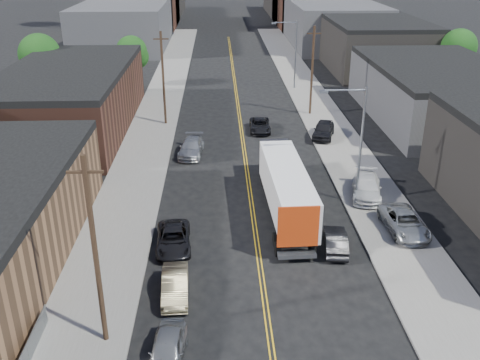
{
  "coord_description": "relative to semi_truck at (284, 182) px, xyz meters",
  "views": [
    {
      "loc": [
        -2.41,
        -11.42,
        18.21
      ],
      "look_at": [
        -0.93,
        23.95,
        2.5
      ],
      "focal_mm": 40.0,
      "sensor_mm": 36.0,
      "label": 1
    }
  ],
  "objects": [
    {
      "name": "ground",
      "position": [
        -2.31,
        35.91,
        -2.21
      ],
      "size": [
        260.0,
        260.0,
        0.0
      ],
      "primitive_type": "plane",
      "color": "black",
      "rests_on": "ground"
    },
    {
      "name": "centerline",
      "position": [
        -2.31,
        20.91,
        -2.21
      ],
      "size": [
        0.32,
        120.0,
        0.01
      ],
      "primitive_type": "cube",
      "color": "gold",
      "rests_on": "ground"
    },
    {
      "name": "sidewalk_left",
      "position": [
        -11.81,
        20.91,
        -2.14
      ],
      "size": [
        5.0,
        140.0,
        0.15
      ],
      "primitive_type": "cube",
      "color": "slate",
      "rests_on": "ground"
    },
    {
      "name": "sidewalk_right",
      "position": [
        7.19,
        20.91,
        -2.14
      ],
      "size": [
        5.0,
        140.0,
        0.15
      ],
      "primitive_type": "cube",
      "color": "slate",
      "rests_on": "ground"
    },
    {
      "name": "warehouse_brown",
      "position": [
        -20.31,
        19.91,
        1.09
      ],
      "size": [
        12.0,
        26.0,
        6.6
      ],
      "color": "#47261C",
      "rests_on": "ground"
    },
    {
      "name": "industrial_right_b",
      "position": [
        19.69,
        21.91,
        0.84
      ],
      "size": [
        14.0,
        24.0,
        6.1
      ],
      "color": "#38393B",
      "rests_on": "ground"
    },
    {
      "name": "industrial_right_c",
      "position": [
        19.69,
        47.91,
        1.59
      ],
      "size": [
        14.0,
        22.0,
        7.6
      ],
      "color": "black",
      "rests_on": "ground"
    },
    {
      "name": "skyline_left_a",
      "position": [
        -22.31,
        70.91,
        1.79
      ],
      "size": [
        16.0,
        30.0,
        8.0
      ],
      "primitive_type": "cube",
      "color": "#38393B",
      "rests_on": "ground"
    },
    {
      "name": "skyline_right_a",
      "position": [
        17.69,
        70.91,
        1.79
      ],
      "size": [
        16.0,
        30.0,
        8.0
      ],
      "primitive_type": "cube",
      "color": "#38393B",
      "rests_on": "ground"
    },
    {
      "name": "skyline_left_b",
      "position": [
        -22.31,
        95.91,
        2.79
      ],
      "size": [
        16.0,
        26.0,
        10.0
      ],
      "primitive_type": "cube",
      "color": "#47261C",
      "rests_on": "ground"
    },
    {
      "name": "skyline_right_b",
      "position": [
        17.69,
        95.91,
        2.79
      ],
      "size": [
        16.0,
        26.0,
        10.0
      ],
      "primitive_type": "cube",
      "color": "#47261C",
      "rests_on": "ground"
    },
    {
      "name": "skyline_left_c",
      "position": [
        -22.31,
        115.91,
        1.29
      ],
      "size": [
        16.0,
        40.0,
        7.0
      ],
      "primitive_type": "cube",
      "color": "black",
      "rests_on": "ground"
    },
    {
      "name": "skyline_right_c",
      "position": [
        17.69,
        115.91,
        1.29
      ],
      "size": [
        16.0,
        40.0,
        7.0
      ],
      "primitive_type": "cube",
      "color": "black",
      "rests_on": "ground"
    },
    {
      "name": "streetlight_near",
      "position": [
        5.29,
        0.91,
        3.12
      ],
      "size": [
        3.39,
        0.25,
        9.0
      ],
      "color": "gray",
      "rests_on": "ground"
    },
    {
      "name": "streetlight_far",
      "position": [
        5.29,
        35.91,
        3.12
      ],
      "size": [
        3.39,
        0.25,
        9.0
      ],
      "color": "gray",
      "rests_on": "ground"
    },
    {
      "name": "utility_pole_left_near",
      "position": [
        -10.51,
        -14.09,
        2.93
      ],
      "size": [
        1.6,
        0.26,
        10.0
      ],
      "color": "black",
      "rests_on": "ground"
    },
    {
      "name": "utility_pole_left_far",
      "position": [
        -10.51,
        20.91,
        2.93
      ],
      "size": [
        1.6,
        0.26,
        10.0
      ],
      "color": "black",
      "rests_on": "ground"
    },
    {
      "name": "utility_pole_right",
      "position": [
        5.89,
        23.91,
        2.93
      ],
      "size": [
        1.6,
        0.26,
        10.0
      ],
      "color": "black",
      "rests_on": "ground"
    },
    {
      "name": "tree_left_mid",
      "position": [
        -26.25,
        30.91,
        3.27
      ],
      "size": [
        5.1,
        5.04,
        8.37
      ],
      "color": "black",
      "rests_on": "ground"
    },
    {
      "name": "tree_left_far",
      "position": [
        -16.25,
        37.91,
        2.35
      ],
      "size": [
        4.35,
        4.2,
        6.97
      ],
      "color": "black",
      "rests_on": "ground"
    },
    {
      "name": "tree_right_far",
      "position": [
        27.75,
        35.91,
        2.97
      ],
      "size": [
        4.85,
        4.76,
        7.91
      ],
      "color": "black",
      "rests_on": "ground"
    },
    {
      "name": "semi_truck",
      "position": [
        0.0,
        0.0,
        0.0
      ],
      "size": [
        2.95,
        14.91,
        3.88
      ],
      "rotation": [
        0.0,
        0.0,
        0.04
      ],
      "color": "white",
      "rests_on": "ground"
    },
    {
      "name": "car_left_a",
      "position": [
        -7.31,
        -15.63,
        -1.53
      ],
      "size": [
        1.9,
        4.13,
        1.37
      ],
      "primitive_type": "imported",
      "rotation": [
        0.0,
        0.0,
        -0.07
      ],
      "color": "gray",
      "rests_on": "ground"
    },
    {
      "name": "car_left_b",
      "position": [
        -7.31,
        -10.44,
        -1.53
      ],
      "size": [
        1.63,
        4.19,
        1.36
      ],
      "primitive_type": "imported",
      "rotation": [
        0.0,
        0.0,
        0.05
      ],
      "color": "#7F7353",
      "rests_on": "ground"
    },
    {
      "name": "car_left_c",
      "position": [
        -7.77,
        -5.25,
        -1.55
      ],
      "size": [
        2.51,
        4.9,
        1.32
      ],
      "primitive_type": "imported",
      "rotation": [
        0.0,
        0.0,
        0.07
      ],
      "color": "black",
      "rests_on": "ground"
    },
    {
      "name": "car_left_d",
      "position": [
        -7.31,
        11.59,
        -1.47
      ],
      "size": [
        2.54,
        5.27,
        1.48
      ],
      "primitive_type": "imported",
      "rotation": [
        0.0,
        0.0,
        -0.09
      ],
      "color": "#9FA1A3",
      "rests_on": "ground"
    },
    {
      "name": "car_right_oncoming",
      "position": [
        2.69,
        -5.91,
        -1.56
      ],
      "size": [
        1.87,
        4.11,
        1.31
      ],
      "primitive_type": "imported",
      "rotation": [
        0.0,
        0.0,
        3.01
      ],
      "color": "black",
      "rests_on": "ground"
    },
    {
      "name": "car_right_lot_a",
      "position": [
        7.81,
        -3.98,
        -1.35
      ],
      "size": [
        2.6,
        5.22,
        1.42
      ],
      "primitive_type": "imported",
      "rotation": [
        0.0,
        0.0,
        0.05
      ],
      "color": "#9FA3A4",
      "rests_on": "sidewalk_right"
    },
    {
      "name": "car_right_lot_b",
      "position": [
        6.69,
        1.69,
        -1.31
      ],
      "size": [
        3.2,
        5.51,
        1.5
      ],
      "primitive_type": "imported",
      "rotation": [
        0.0,
        0.0,
        -0.22
      ],
      "color": "silver",
      "rests_on": "sidewalk_right"
    },
    {
      "name": "car_right_lot_c",
      "position": [
        5.89,
        15.52,
        -1.25
      ],
      "size": [
        3.23,
        5.11,
        1.62
      ],
      "primitive_type": "imported",
      "rotation": [
        0.0,
        0.0,
        -0.3
      ],
      "color": "black",
      "rests_on": "sidewalk_right"
    },
    {
      "name": "car_ahead_truck",
      "position": [
        -0.36,
        18.17,
        -1.57
      ],
      "size": [
        2.25,
        4.65,
        1.28
      ],
      "primitive_type": "imported",
      "rotation": [
        0.0,
        0.0,
        -0.03
      ],
      "color": "black",
      "rests_on": "ground"
    }
  ]
}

